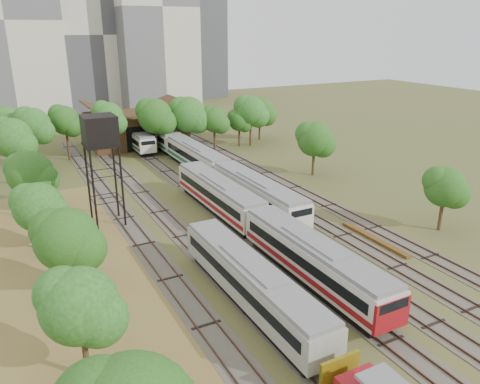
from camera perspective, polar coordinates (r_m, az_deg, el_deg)
ground at (r=37.25m, az=15.59°, el=-12.94°), size 240.00×240.00×0.00m
dry_grass_patch at (r=36.19m, az=-16.36°, el=-14.02°), size 14.00×60.00×0.04m
tracks at (r=55.57m, az=-2.60°, el=-1.11°), size 24.60×80.00×0.19m
railcar_red_set at (r=44.62m, az=2.31°, el=-3.78°), size 2.96×34.58×3.67m
railcar_green_set at (r=67.31m, az=-5.31°, el=4.18°), size 2.95×52.08×3.65m
railcar_rear at (r=82.72m, az=-12.77°, el=6.53°), size 2.71×16.08×3.34m
old_grey_coach at (r=34.79m, az=1.37°, el=-10.98°), size 2.81×18.00×3.47m
water_tower at (r=48.53m, az=-16.71°, el=6.85°), size 3.30×3.30×11.41m
rail_pile_near at (r=47.31m, az=16.04°, el=-5.54°), size 0.59×8.78×0.29m
rail_pile_far at (r=47.36m, az=16.32°, el=-5.57°), size 0.48×7.74×0.25m
maintenance_shed at (r=84.66m, az=-12.55°, el=7.64°), size 16.45×11.55×7.58m
tree_band_left at (r=52.67m, az=-24.23°, el=1.68°), size 7.04×76.04×8.84m
tree_band_far at (r=77.21m, az=-8.24°, el=9.15°), size 42.95×9.57×9.02m
tree_band_right at (r=63.56m, az=9.83°, el=5.76°), size 5.42×45.00×7.49m
tower_left at (r=117.26m, az=-26.99°, el=18.15°), size 22.00×16.00×42.00m
tower_centre at (r=124.64m, az=-17.28°, el=17.88°), size 20.00×18.00×36.00m
tower_right at (r=120.01m, az=-10.76°, el=21.22°), size 18.00×16.00×48.00m
tower_far_right at (r=143.93m, az=-4.84°, el=17.13°), size 12.00×12.00×28.00m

